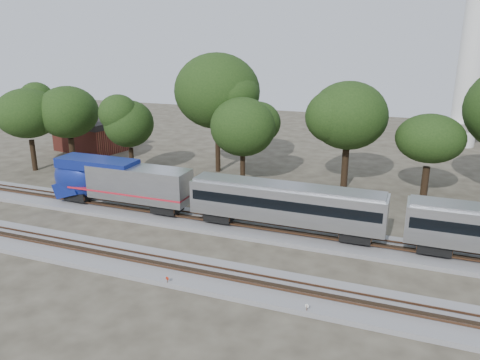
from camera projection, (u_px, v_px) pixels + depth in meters
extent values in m
plane|color=#383328|center=(188.00, 249.00, 41.44)|extent=(160.00, 160.00, 0.00)
cube|color=slate|center=(215.00, 223.00, 46.73)|extent=(160.00, 5.00, 0.40)
cube|color=brown|center=(212.00, 221.00, 45.96)|extent=(160.00, 0.08, 0.15)
cube|color=brown|center=(218.00, 216.00, 47.24)|extent=(160.00, 0.08, 0.15)
cube|color=slate|center=(165.00, 267.00, 37.82)|extent=(160.00, 5.00, 0.40)
cube|color=brown|center=(161.00, 266.00, 37.04)|extent=(160.00, 0.08, 0.15)
cube|color=brown|center=(170.00, 258.00, 38.32)|extent=(160.00, 0.08, 0.15)
cube|color=#B6B9BE|center=(139.00, 183.00, 48.74)|extent=(11.12, 3.15, 3.46)
ellipsoid|color=navy|center=(77.00, 178.00, 51.54)|extent=(5.67, 3.27, 4.83)
cube|color=navy|center=(97.00, 163.00, 50.01)|extent=(8.92, 3.08, 1.05)
cube|color=black|center=(80.00, 169.00, 51.05)|extent=(0.47, 2.41, 1.37)
cube|color=#B11B2A|center=(130.00, 190.00, 49.43)|extent=(13.64, 3.19, 0.19)
cube|color=black|center=(80.00, 194.00, 52.06)|extent=(2.73, 2.31, 0.94)
cube|color=black|center=(167.00, 207.00, 48.29)|extent=(2.73, 2.31, 0.94)
cube|color=#B6B9BE|center=(286.00, 203.00, 43.38)|extent=(18.25, 3.15, 3.15)
cube|color=black|center=(286.00, 200.00, 43.28)|extent=(17.63, 3.20, 0.94)
cube|color=gray|center=(286.00, 187.00, 42.90)|extent=(17.84, 2.52, 0.37)
cube|color=black|center=(220.00, 214.00, 46.24)|extent=(2.73, 2.31, 0.94)
cube|color=black|center=(356.00, 234.00, 41.72)|extent=(2.73, 2.31, 0.94)
cube|color=black|center=(434.00, 245.00, 39.51)|extent=(2.73, 2.31, 0.94)
cylinder|color=#512D19|center=(167.00, 283.00, 35.10)|extent=(0.05, 0.05, 0.79)
cylinder|color=#B41F0C|center=(167.00, 278.00, 34.99)|extent=(0.28, 0.09, 0.28)
cylinder|color=#512D19|center=(307.00, 310.00, 31.55)|extent=(0.05, 0.05, 0.79)
cylinder|color=silver|center=(307.00, 306.00, 31.44)|extent=(0.28, 0.08, 0.28)
cube|color=#512D19|center=(240.00, 292.00, 34.26)|extent=(0.54, 0.37, 0.30)
cylinder|color=silver|center=(473.00, 56.00, 75.96)|extent=(4.27, 4.27, 29.92)
cone|color=silver|center=(462.00, 133.00, 79.76)|extent=(6.84, 6.84, 4.27)
cube|color=maroon|center=(92.00, 138.00, 76.68)|extent=(11.43, 8.93, 4.13)
cube|color=black|center=(90.00, 123.00, 75.93)|extent=(11.66, 9.16, 0.93)
cylinder|color=black|center=(33.00, 155.00, 65.13)|extent=(0.70, 0.70, 4.33)
ellipsoid|color=black|center=(28.00, 113.00, 63.39)|extent=(8.17, 8.17, 6.94)
cylinder|color=black|center=(72.00, 154.00, 65.99)|extent=(0.70, 0.70, 4.34)
ellipsoid|color=black|center=(68.00, 112.00, 64.24)|extent=(8.18, 8.18, 6.95)
cylinder|color=black|center=(132.00, 162.00, 62.76)|extent=(0.70, 0.70, 3.80)
ellipsoid|color=black|center=(129.00, 124.00, 61.23)|extent=(7.18, 7.18, 6.10)
cylinder|color=black|center=(218.00, 150.00, 64.32)|extent=(0.70, 0.70, 5.96)
ellipsoid|color=black|center=(217.00, 91.00, 61.93)|extent=(11.24, 11.24, 9.56)
cylinder|color=black|center=(243.00, 169.00, 58.92)|extent=(0.70, 0.70, 3.99)
ellipsoid|color=black|center=(243.00, 127.00, 57.31)|extent=(7.53, 7.53, 6.40)
cylinder|color=black|center=(345.00, 169.00, 57.58)|extent=(0.70, 0.70, 4.86)
ellipsoid|color=black|center=(348.00, 115.00, 55.62)|extent=(9.16, 9.16, 7.79)
cylinder|color=black|center=(425.00, 183.00, 53.76)|extent=(0.70, 0.70, 3.83)
ellipsoid|color=black|center=(430.00, 139.00, 52.21)|extent=(7.23, 7.23, 6.15)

